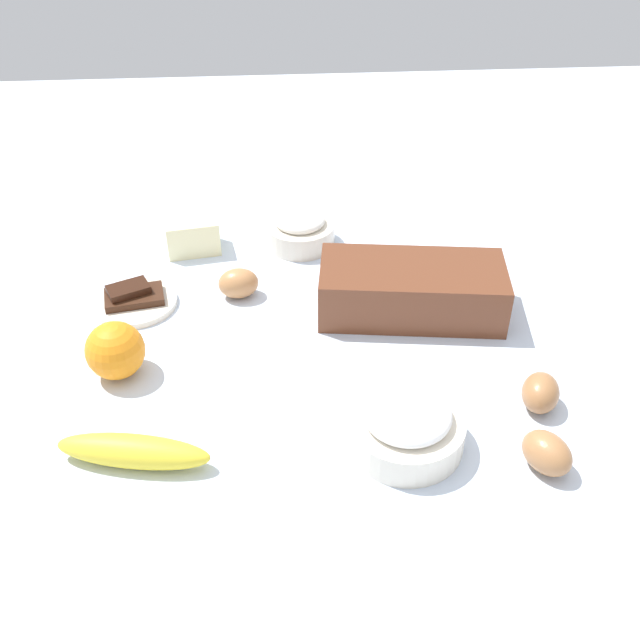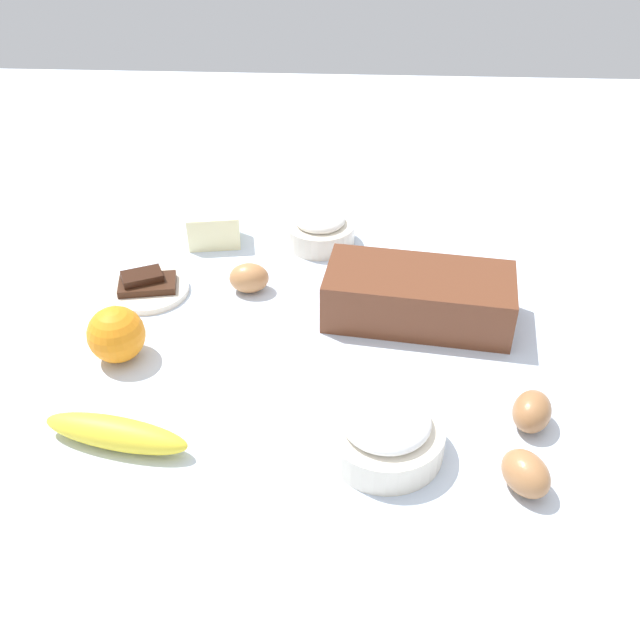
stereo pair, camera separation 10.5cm
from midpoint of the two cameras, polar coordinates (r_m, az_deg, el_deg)
The scene contains 11 objects.
ground_plane at distance 1.08m, azimuth -2.78°, elevation -2.23°, with size 2.40×2.40×0.02m, color silver.
loaf_pan at distance 1.11m, azimuth 4.54°, elevation 2.36°, with size 0.29×0.17×0.08m.
flour_bowl at distance 1.29m, azimuth -3.92°, elevation 7.02°, with size 0.12×0.12×0.06m.
sugar_bowl at distance 0.90m, azimuth 3.43°, elevation -8.38°, with size 0.15×0.15×0.07m.
banana at distance 0.93m, azimuth -17.64°, elevation -9.92°, with size 0.19×0.04×0.04m, color yellow.
orange_fruit at distance 1.05m, azimuth -18.55°, elevation -2.39°, with size 0.08×0.08×0.08m, color orange.
butter_block at distance 1.30m, azimuth -12.27°, elevation 6.47°, with size 0.09×0.06×0.06m, color #F4EDB2.
egg_near_butter at distance 1.17m, azimuth -8.98°, elevation 2.77°, with size 0.05×0.05×0.06m, color #B87C4B.
egg_beside_bowl at distance 0.90m, azimuth 14.18°, elevation -10.22°, with size 0.05×0.05×0.07m, color #A67044.
egg_loose at distance 0.98m, azimuth 13.99°, elevation -5.68°, with size 0.05×0.05×0.06m, color #9E6A40.
chocolate_plate at distance 1.19m, azimuth -16.82°, elevation 1.44°, with size 0.13×0.13×0.03m.
Camera 1 is at (0.06, 0.84, 0.67)m, focal length 40.85 mm.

